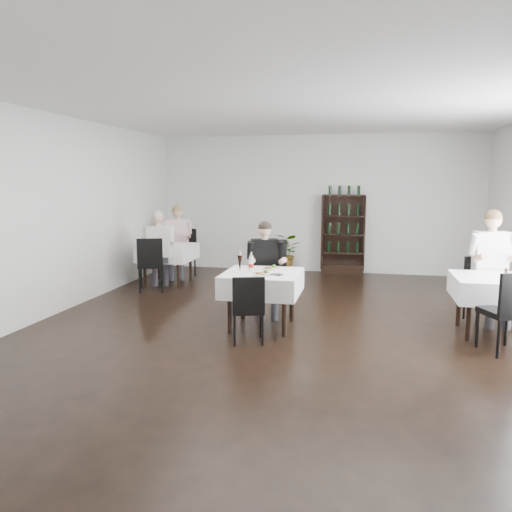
{
  "coord_description": "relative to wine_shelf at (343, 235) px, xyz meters",
  "views": [
    {
      "loc": [
        1.04,
        -6.55,
        2.0
      ],
      "look_at": [
        -0.43,
        0.2,
        0.96
      ],
      "focal_mm": 35.0,
      "sensor_mm": 36.0,
      "label": 1
    }
  ],
  "objects": [
    {
      "name": "pepper_mill",
      "position": [
        2.26,
        -3.98,
        -0.02
      ],
      "size": [
        0.06,
        0.06,
        0.11
      ],
      "primitive_type": "cylinder",
      "rotation": [
        0.0,
        0.0,
        -0.3
      ],
      "color": "black",
      "rests_on": "right_table"
    },
    {
      "name": "left_chair_far",
      "position": [
        -3.28,
        -0.99,
        -0.27
      ],
      "size": [
        0.61,
        0.61,
        1.01
      ],
      "color": "black",
      "rests_on": "ground"
    },
    {
      "name": "potted_tree",
      "position": [
        -1.26,
        -0.13,
        -0.41
      ],
      "size": [
        0.88,
        0.79,
        0.88
      ],
      "primitive_type": "imported",
      "rotation": [
        0.0,
        0.0,
        -0.14
      ],
      "color": "#2A5E20",
      "rests_on": "ground"
    },
    {
      "name": "room_shell",
      "position": [
        -0.6,
        -4.31,
        0.65
      ],
      "size": [
        9.0,
        9.0,
        9.0
      ],
      "color": "black",
      "rests_on": "ground"
    },
    {
      "name": "coke_bottle",
      "position": [
        -1.05,
        -4.33,
        0.03
      ],
      "size": [
        0.07,
        0.07,
        0.26
      ],
      "color": "silver",
      "rests_on": "main_table"
    },
    {
      "name": "diner_main",
      "position": [
        -0.97,
        -3.73,
        -0.02
      ],
      "size": [
        0.61,
        0.65,
        1.42
      ],
      "color": "#3F3E46",
      "rests_on": "ground"
    },
    {
      "name": "right_chair_far",
      "position": [
        2.11,
        -3.33,
        -0.32
      ],
      "size": [
        0.53,
        0.53,
        0.92
      ],
      "color": "black",
      "rests_on": "ground"
    },
    {
      "name": "main_chair_near",
      "position": [
        -0.92,
        -5.05,
        -0.36
      ],
      "size": [
        0.48,
        0.49,
        0.86
      ],
      "color": "black",
      "rests_on": "ground"
    },
    {
      "name": "left_table",
      "position": [
        -3.3,
        -1.81,
        -0.23
      ],
      "size": [
        0.98,
        0.98,
        0.77
      ],
      "color": "black",
      "rests_on": "ground"
    },
    {
      "name": "pilsner_dark",
      "position": [
        -1.21,
        -4.35,
        0.04
      ],
      "size": [
        0.07,
        0.07,
        0.29
      ],
      "color": "black",
      "rests_on": "main_table"
    },
    {
      "name": "diner_left_near",
      "position": [
        -3.26,
        -2.33,
        0.01
      ],
      "size": [
        0.64,
        0.68,
        1.47
      ],
      "color": "#3F3E46",
      "rests_on": "ground"
    },
    {
      "name": "right_chair_near",
      "position": [
        2.1,
        -4.78,
        -0.28
      ],
      "size": [
        0.59,
        0.59,
        0.99
      ],
      "color": "black",
      "rests_on": "ground"
    },
    {
      "name": "napkin_cutlery",
      "position": [
        -0.68,
        -4.47,
        -0.07
      ],
      "size": [
        0.19,
        0.17,
        0.02
      ],
      "color": "black",
      "rests_on": "main_table"
    },
    {
      "name": "wine_shelf",
      "position": [
        0.0,
        0.0,
        0.0
      ],
      "size": [
        0.9,
        0.28,
        1.75
      ],
      "color": "black",
      "rests_on": "ground"
    },
    {
      "name": "plate_near",
      "position": [
        -0.86,
        -4.52,
        -0.06
      ],
      "size": [
        0.26,
        0.26,
        0.07
      ],
      "color": "white",
      "rests_on": "main_table"
    },
    {
      "name": "left_chair_near",
      "position": [
        -3.33,
        -2.56,
        -0.28
      ],
      "size": [
        0.59,
        0.59,
        0.99
      ],
      "color": "black",
      "rests_on": "ground"
    },
    {
      "name": "diner_right_far",
      "position": [
        2.21,
        -3.44,
        0.09
      ],
      "size": [
        0.65,
        0.67,
        1.61
      ],
      "color": "#3F3E46",
      "rests_on": "ground"
    },
    {
      "name": "main_table",
      "position": [
        -0.9,
        -4.31,
        -0.23
      ],
      "size": [
        1.03,
        1.03,
        0.77
      ],
      "color": "black",
      "rests_on": "ground"
    },
    {
      "name": "plate_far",
      "position": [
        -0.83,
        -4.07,
        -0.06
      ],
      "size": [
        0.23,
        0.23,
        0.07
      ],
      "color": "white",
      "rests_on": "main_table"
    },
    {
      "name": "pilsner_lager",
      "position": [
        -1.07,
        -4.22,
        0.03
      ],
      "size": [
        0.06,
        0.06,
        0.26
      ],
      "color": "gold",
      "rests_on": "main_table"
    },
    {
      "name": "main_chair_far",
      "position": [
        -0.9,
        -3.58,
        -0.21
      ],
      "size": [
        0.67,
        0.67,
        1.12
      ],
      "color": "black",
      "rests_on": "ground"
    },
    {
      "name": "diner_left_far",
      "position": [
        -3.34,
        -1.17,
        0.03
      ],
      "size": [
        0.63,
        0.66,
        1.51
      ],
      "color": "#3F3E46",
      "rests_on": "ground"
    },
    {
      "name": "right_table",
      "position": [
        2.1,
        -4.01,
        -0.23
      ],
      "size": [
        0.98,
        0.98,
        0.77
      ],
      "color": "black",
      "rests_on": "ground"
    }
  ]
}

